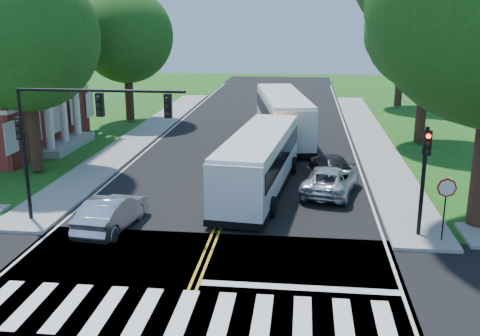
# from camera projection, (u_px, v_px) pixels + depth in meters

# --- Properties ---
(ground) EXTENTS (140.00, 140.00, 0.00)m
(ground) POSITION_uv_depth(u_px,v_px,m) (186.00, 306.00, 17.34)
(ground) COLOR #214F13
(ground) RESTS_ON ground
(road) EXTENTS (14.00, 96.00, 0.01)m
(road) POSITION_uv_depth(u_px,v_px,m) (246.00, 160.00, 34.58)
(road) COLOR black
(road) RESTS_ON ground
(cross_road) EXTENTS (60.00, 12.00, 0.01)m
(cross_road) POSITION_uv_depth(u_px,v_px,m) (186.00, 306.00, 17.33)
(cross_road) COLOR black
(cross_road) RESTS_ON ground
(center_line) EXTENTS (0.36, 70.00, 0.01)m
(center_line) POSITION_uv_depth(u_px,v_px,m) (252.00, 146.00, 38.41)
(center_line) COLOR gold
(center_line) RESTS_ON road
(edge_line_w) EXTENTS (0.12, 70.00, 0.01)m
(edge_line_w) POSITION_uv_depth(u_px,v_px,m) (155.00, 143.00, 39.15)
(edge_line_w) COLOR silver
(edge_line_w) RESTS_ON road
(edge_line_e) EXTENTS (0.12, 70.00, 0.01)m
(edge_line_e) POSITION_uv_depth(u_px,v_px,m) (352.00, 148.00, 37.67)
(edge_line_e) COLOR silver
(edge_line_e) RESTS_ON road
(crosswalk) EXTENTS (12.60, 3.00, 0.01)m
(crosswalk) POSITION_uv_depth(u_px,v_px,m) (182.00, 314.00, 16.85)
(crosswalk) COLOR silver
(crosswalk) RESTS_ON road
(stop_bar) EXTENTS (6.60, 0.40, 0.01)m
(stop_bar) POSITION_uv_depth(u_px,v_px,m) (300.00, 288.00, 18.48)
(stop_bar) COLOR silver
(stop_bar) RESTS_ON road
(sidewalk_nw) EXTENTS (2.60, 40.00, 0.15)m
(sidewalk_nw) POSITION_uv_depth(u_px,v_px,m) (146.00, 133.00, 42.17)
(sidewalk_nw) COLOR gray
(sidewalk_nw) RESTS_ON ground
(sidewalk_ne) EXTENTS (2.60, 40.00, 0.15)m
(sidewalk_ne) POSITION_uv_depth(u_px,v_px,m) (370.00, 138.00, 40.36)
(sidewalk_ne) COLOR gray
(sidewalk_ne) RESTS_ON ground
(tree_west_near) EXTENTS (8.00, 8.00, 11.40)m
(tree_west_near) POSITION_uv_depth(u_px,v_px,m) (25.00, 37.00, 30.00)
(tree_west_near) COLOR #341F15
(tree_west_near) RESTS_ON ground
(tree_west_far) EXTENTS (7.60, 7.60, 10.67)m
(tree_west_far) POSITION_uv_depth(u_px,v_px,m) (126.00, 36.00, 45.42)
(tree_west_far) COLOR #341F15
(tree_west_far) RESTS_ON ground
(tree_east_mid) EXTENTS (8.40, 8.40, 11.93)m
(tree_east_mid) POSITION_uv_depth(u_px,v_px,m) (428.00, 28.00, 36.99)
(tree_east_mid) COLOR #341F15
(tree_east_mid) RESTS_ON ground
(tree_east_far) EXTENTS (7.20, 7.20, 10.34)m
(tree_east_far) POSITION_uv_depth(u_px,v_px,m) (403.00, 35.00, 52.48)
(tree_east_far) COLOR #341F15
(tree_east_far) RESTS_ON ground
(signal_nw) EXTENTS (7.15, 0.46, 5.66)m
(signal_nw) POSITION_uv_depth(u_px,v_px,m) (75.00, 124.00, 22.97)
(signal_nw) COLOR black
(signal_nw) RESTS_ON ground
(signal_ne) EXTENTS (0.30, 0.46, 4.40)m
(signal_ne) POSITION_uv_depth(u_px,v_px,m) (424.00, 167.00, 21.83)
(signal_ne) COLOR black
(signal_ne) RESTS_ON ground
(stop_sign) EXTENTS (0.76, 0.08, 2.53)m
(stop_sign) POSITION_uv_depth(u_px,v_px,m) (446.00, 194.00, 21.54)
(stop_sign) COLOR black
(stop_sign) RESTS_ON ground
(bus_lead) EXTENTS (3.73, 11.78, 2.99)m
(bus_lead) POSITION_uv_depth(u_px,v_px,m) (259.00, 161.00, 28.14)
(bus_lead) COLOR silver
(bus_lead) RESTS_ON road
(bus_follow) EXTENTS (4.74, 12.95, 3.28)m
(bus_follow) POSITION_uv_depth(u_px,v_px,m) (283.00, 116.00, 39.89)
(bus_follow) COLOR silver
(bus_follow) RESTS_ON road
(hatchback) EXTENTS (2.00, 4.54, 1.45)m
(hatchback) POSITION_uv_depth(u_px,v_px,m) (112.00, 213.00, 23.36)
(hatchback) COLOR silver
(hatchback) RESTS_ON road
(suv) EXTENTS (3.32, 5.32, 1.37)m
(suv) POSITION_uv_depth(u_px,v_px,m) (330.00, 180.00, 28.06)
(suv) COLOR silver
(suv) RESTS_ON road
(dark_sedan) EXTENTS (2.62, 4.36, 1.18)m
(dark_sedan) POSITION_uv_depth(u_px,v_px,m) (330.00, 164.00, 31.38)
(dark_sedan) COLOR black
(dark_sedan) RESTS_ON road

